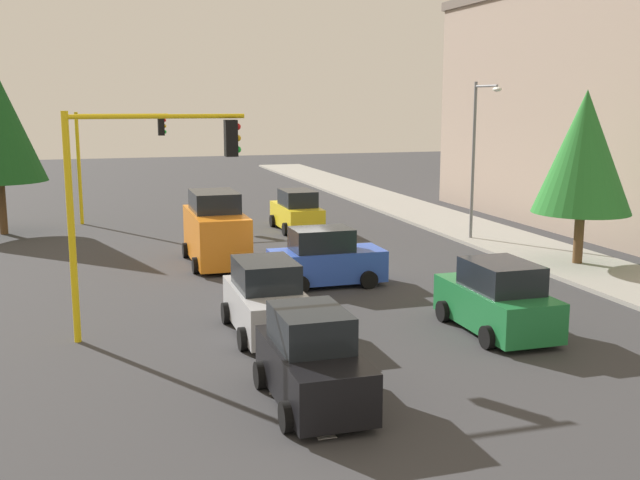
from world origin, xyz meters
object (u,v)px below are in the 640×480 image
(car_blue, at_px, (326,259))
(traffic_signal_far_right, at_px, (115,145))
(car_black, at_px, (312,362))
(car_yellow, at_px, (297,212))
(traffic_signal_near_right, at_px, (140,179))
(car_green, at_px, (497,300))
(street_lamp_curbside, at_px, (478,144))
(car_silver, at_px, (267,300))
(delivery_van_orange, at_px, (216,231))
(tree_roadside_near, at_px, (584,152))

(car_blue, bearing_deg, traffic_signal_far_right, -158.79)
(car_black, bearing_deg, car_yellow, 165.66)
(traffic_signal_near_right, height_order, car_blue, traffic_signal_near_right)
(traffic_signal_near_right, xyz_separation_m, car_blue, (-4.00, 6.25, -3.29))
(car_blue, bearing_deg, car_yellow, 169.82)
(car_green, bearing_deg, street_lamp_curbside, 154.12)
(car_silver, bearing_deg, delivery_van_orange, 179.31)
(delivery_van_orange, distance_m, car_blue, 5.47)
(car_green, relative_size, car_blue, 1.06)
(street_lamp_curbside, bearing_deg, delivery_van_orange, -84.88)
(tree_roadside_near, height_order, car_silver, tree_roadside_near)
(street_lamp_curbside, relative_size, car_yellow, 1.68)
(traffic_signal_near_right, height_order, delivery_van_orange, traffic_signal_near_right)
(delivery_van_orange, bearing_deg, car_black, -1.26)
(car_black, bearing_deg, car_silver, 177.69)
(car_black, xyz_separation_m, car_green, (-3.27, 6.16, 0.00))
(street_lamp_curbside, distance_m, car_blue, 10.90)
(car_green, xyz_separation_m, car_yellow, (-17.39, -0.88, -0.00))
(car_blue, distance_m, car_silver, 5.60)
(traffic_signal_near_right, xyz_separation_m, car_green, (2.41, 9.11, -3.29))
(traffic_signal_far_right, height_order, street_lamp_curbside, street_lamp_curbside)
(car_black, bearing_deg, tree_roadside_near, 126.05)
(car_green, bearing_deg, traffic_signal_near_right, -104.80)
(tree_roadside_near, xyz_separation_m, car_black, (9.67, -13.29, -3.42))
(car_black, bearing_deg, street_lamp_curbside, 141.88)
(traffic_signal_far_right, bearing_deg, car_yellow, 58.49)
(tree_roadside_near, relative_size, car_black, 1.77)
(car_green, bearing_deg, car_silver, -106.30)
(delivery_van_orange, height_order, car_black, delivery_van_orange)
(car_silver, bearing_deg, street_lamp_curbside, 131.08)
(car_black, relative_size, car_green, 0.92)
(traffic_signal_far_right, height_order, tree_roadside_near, tree_roadside_near)
(car_blue, xyz_separation_m, car_yellow, (-10.98, 1.97, 0.00))
(street_lamp_curbside, relative_size, delivery_van_orange, 1.46)
(traffic_signal_far_right, xyz_separation_m, tree_roadside_near, (16.00, 16.19, 0.33))
(delivery_van_orange, height_order, car_green, delivery_van_orange)
(traffic_signal_near_right, distance_m, car_blue, 8.12)
(delivery_van_orange, relative_size, car_yellow, 1.16)
(delivery_van_orange, xyz_separation_m, car_yellow, (-6.42, 4.97, -0.38))
(traffic_signal_near_right, bearing_deg, tree_roadside_near, 103.84)
(delivery_van_orange, bearing_deg, traffic_signal_far_right, -164.30)
(car_black, xyz_separation_m, car_blue, (-9.67, 3.31, 0.00))
(traffic_signal_far_right, xyz_separation_m, traffic_signal_near_right, (20.00, -0.05, 0.20))
(traffic_signal_far_right, height_order, car_black, traffic_signal_far_right)
(car_black, distance_m, car_blue, 10.22)
(car_green, distance_m, car_yellow, 17.41)
(delivery_van_orange, xyz_separation_m, car_silver, (9.23, -0.11, -0.39))
(traffic_signal_far_right, bearing_deg, delivery_van_orange, 15.70)
(traffic_signal_near_right, relative_size, delivery_van_orange, 1.24)
(tree_roadside_near, bearing_deg, car_black, -53.95)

